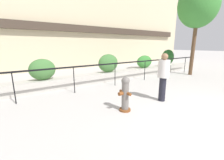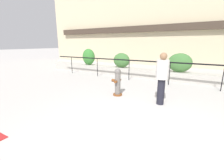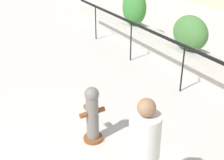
{
  "view_description": "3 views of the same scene",
  "coord_description": "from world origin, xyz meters",
  "px_view_note": "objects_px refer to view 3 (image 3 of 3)",
  "views": [
    {
      "loc": [
        -4.36,
        -1.05,
        1.99
      ],
      "look_at": [
        -0.94,
        3.82,
        0.61
      ],
      "focal_mm": 24.0,
      "sensor_mm": 36.0,
      "label": 1
    },
    {
      "loc": [
        1.02,
        -2.79,
        1.99
      ],
      "look_at": [
        -2.14,
        2.93,
        0.41
      ],
      "focal_mm": 24.0,
      "sensor_mm": 36.0,
      "label": 2
    },
    {
      "loc": [
        2.63,
        0.26,
        3.55
      ],
      "look_at": [
        -1.93,
        2.91,
        0.89
      ],
      "focal_mm": 50.0,
      "sensor_mm": 36.0,
      "label": 3
    }
  ],
  "objects_px": {
    "pedestrian": "(144,150)",
    "fire_hydrant": "(92,114)",
    "hedge_bush_1": "(190,33)",
    "hedge_bush_0": "(134,8)"
  },
  "relations": [
    {
      "from": "hedge_bush_1",
      "to": "pedestrian",
      "type": "xyz_separation_m",
      "value": [
        3.28,
        -3.82,
        0.02
      ]
    },
    {
      "from": "hedge_bush_0",
      "to": "hedge_bush_1",
      "type": "height_order",
      "value": "hedge_bush_0"
    },
    {
      "from": "hedge_bush_0",
      "to": "pedestrian",
      "type": "height_order",
      "value": "pedestrian"
    },
    {
      "from": "fire_hydrant",
      "to": "pedestrian",
      "type": "relative_size",
      "value": 0.62
    },
    {
      "from": "pedestrian",
      "to": "fire_hydrant",
      "type": "bearing_deg",
      "value": 176.49
    },
    {
      "from": "hedge_bush_1",
      "to": "fire_hydrant",
      "type": "height_order",
      "value": "hedge_bush_1"
    },
    {
      "from": "hedge_bush_0",
      "to": "pedestrian",
      "type": "xyz_separation_m",
      "value": [
        5.93,
        -3.82,
        -0.09
      ]
    },
    {
      "from": "fire_hydrant",
      "to": "hedge_bush_0",
      "type": "bearing_deg",
      "value": 138.84
    },
    {
      "from": "hedge_bush_0",
      "to": "pedestrian",
      "type": "relative_size",
      "value": 0.67
    },
    {
      "from": "hedge_bush_0",
      "to": "fire_hydrant",
      "type": "height_order",
      "value": "hedge_bush_0"
    }
  ]
}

